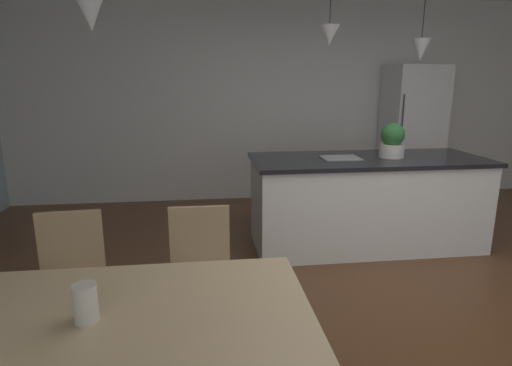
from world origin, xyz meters
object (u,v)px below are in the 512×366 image
(potted_plant_on_island, at_px, (392,141))
(dining_table, at_px, (102,332))
(chair_far_right, at_px, (200,274))
(chair_far_left, at_px, (69,281))
(kitchen_island, at_px, (366,201))
(refrigerator, at_px, (411,134))
(vase_on_dining_table, at_px, (86,303))

(potted_plant_on_island, bearing_deg, dining_table, -134.26)
(dining_table, relative_size, chair_far_right, 1.96)
(dining_table, xyz_separation_m, chair_far_left, (-0.39, 0.86, -0.18))
(chair_far_right, distance_m, potted_plant_on_island, 2.45)
(kitchen_island, distance_m, potted_plant_on_island, 0.64)
(dining_table, relative_size, potted_plant_on_island, 5.07)
(chair_far_left, relative_size, refrigerator, 0.48)
(dining_table, bearing_deg, chair_far_right, 65.78)
(refrigerator, xyz_separation_m, potted_plant_on_island, (-1.00, -1.55, 0.15))
(dining_table, distance_m, chair_far_right, 0.96)
(dining_table, distance_m, vase_on_dining_table, 0.15)
(potted_plant_on_island, bearing_deg, vase_on_dining_table, -134.58)
(dining_table, bearing_deg, kitchen_island, 48.82)
(chair_far_left, xyz_separation_m, potted_plant_on_island, (2.65, 1.46, 0.59))
(dining_table, height_order, potted_plant_on_island, potted_plant_on_island)
(chair_far_left, height_order, potted_plant_on_island, potted_plant_on_island)
(dining_table, distance_m, chair_far_left, 0.96)
(vase_on_dining_table, bearing_deg, chair_far_left, 111.44)
(chair_far_left, distance_m, refrigerator, 4.75)
(dining_table, height_order, chair_far_left, chair_far_left)
(vase_on_dining_table, bearing_deg, chair_far_right, 63.88)
(refrigerator, distance_m, vase_on_dining_table, 5.10)
(chair_far_right, height_order, vase_on_dining_table, vase_on_dining_table)
(dining_table, relative_size, kitchen_island, 0.75)
(dining_table, distance_m, potted_plant_on_island, 3.27)
(dining_table, height_order, kitchen_island, kitchen_island)
(kitchen_island, height_order, vase_on_dining_table, kitchen_island)
(refrigerator, relative_size, potted_plant_on_island, 5.45)
(refrigerator, height_order, vase_on_dining_table, refrigerator)
(kitchen_island, xyz_separation_m, potted_plant_on_island, (0.23, 0.00, 0.60))
(dining_table, bearing_deg, chair_far_left, 114.34)
(chair_far_left, xyz_separation_m, vase_on_dining_table, (0.34, -0.87, 0.33))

